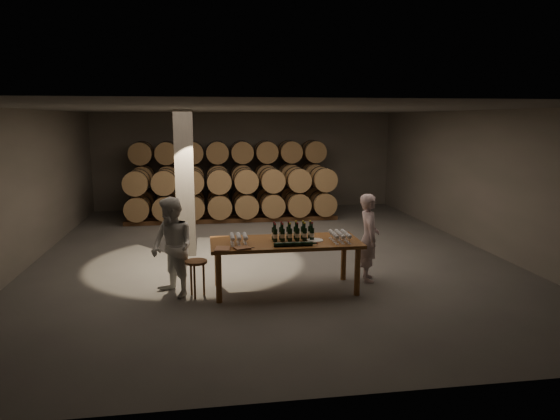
{
  "coord_description": "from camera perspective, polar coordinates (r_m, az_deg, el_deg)",
  "views": [
    {
      "loc": [
        -1.36,
        -10.85,
        2.99
      ],
      "look_at": [
        0.19,
        -0.61,
        1.1
      ],
      "focal_mm": 32.0,
      "sensor_mm": 36.0,
      "label": 1
    }
  ],
  "objects": [
    {
      "name": "room",
      "position": [
        11.14,
        -10.81,
        2.99
      ],
      "size": [
        12.0,
        12.0,
        12.0
      ],
      "color": "#54524F",
      "rests_on": "ground"
    },
    {
      "name": "tasting_table",
      "position": [
        8.74,
        0.63,
        -4.21
      ],
      "size": [
        2.6,
        1.1,
        0.9
      ],
      "color": "brown",
      "rests_on": "ground"
    },
    {
      "name": "barrel_stack_back",
      "position": [
        16.17,
        -5.75,
        3.93
      ],
      "size": [
        6.26,
        0.95,
        2.31
      ],
      "color": "brown",
      "rests_on": "ground"
    },
    {
      "name": "barrel_stack_front",
      "position": [
        14.83,
        -5.45,
        1.91
      ],
      "size": [
        6.26,
        0.95,
        1.57
      ],
      "color": "brown",
      "rests_on": "ground"
    },
    {
      "name": "bottle_cluster",
      "position": [
        8.75,
        1.48,
        -2.71
      ],
      "size": [
        0.73,
        0.23,
        0.33
      ],
      "color": "black",
      "rests_on": "tasting_table"
    },
    {
      "name": "lying_bottles",
      "position": [
        8.34,
        1.58,
        -3.92
      ],
      "size": [
        0.75,
        0.08,
        0.08
      ],
      "color": "black",
      "rests_on": "tasting_table"
    },
    {
      "name": "glass_cluster_left",
      "position": [
        8.52,
        -4.75,
        -3.07
      ],
      "size": [
        0.3,
        0.41,
        0.17
      ],
      "color": "silver",
      "rests_on": "tasting_table"
    },
    {
      "name": "glass_cluster_right",
      "position": [
        8.75,
        6.85,
        -2.77
      ],
      "size": [
        0.3,
        0.52,
        0.16
      ],
      "color": "silver",
      "rests_on": "tasting_table"
    },
    {
      "name": "plate",
      "position": [
        8.75,
        4.02,
        -3.46
      ],
      "size": [
        0.28,
        0.28,
        0.02
      ],
      "primitive_type": "cylinder",
      "color": "white",
      "rests_on": "tasting_table"
    },
    {
      "name": "notebook_near",
      "position": [
        8.2,
        -4.36,
        -4.36
      ],
      "size": [
        0.3,
        0.27,
        0.03
      ],
      "primitive_type": "cube",
      "rotation": [
        0.0,
        0.0,
        0.32
      ],
      "color": "brown",
      "rests_on": "tasting_table"
    },
    {
      "name": "notebook_corner",
      "position": [
        8.19,
        -6.57,
        -4.43
      ],
      "size": [
        0.28,
        0.34,
        0.03
      ],
      "primitive_type": "cube",
      "rotation": [
        0.0,
        0.0,
        -0.14
      ],
      "color": "brown",
      "rests_on": "tasting_table"
    },
    {
      "name": "pen",
      "position": [
        8.24,
        -3.36,
        -4.35
      ],
      "size": [
        0.13,
        0.05,
        0.01
      ],
      "primitive_type": "cylinder",
      "rotation": [
        0.0,
        1.57,
        0.34
      ],
      "color": "black",
      "rests_on": "tasting_table"
    },
    {
      "name": "stool",
      "position": [
        8.63,
        -9.56,
        -6.46
      ],
      "size": [
        0.38,
        0.38,
        0.63
      ],
      "rotation": [
        0.0,
        0.0,
        -0.24
      ],
      "color": "brown",
      "rests_on": "ground"
    },
    {
      "name": "person_man",
      "position": [
        9.43,
        10.11,
        -3.12
      ],
      "size": [
        0.49,
        0.66,
        1.65
      ],
      "primitive_type": "imported",
      "rotation": [
        0.0,
        0.0,
        1.4
      ],
      "color": "beige",
      "rests_on": "ground"
    },
    {
      "name": "person_woman",
      "position": [
        8.66,
        -12.2,
        -4.19
      ],
      "size": [
        1.01,
        1.05,
        1.71
      ],
      "primitive_type": "imported",
      "rotation": [
        0.0,
        0.0,
        -0.93
      ],
      "color": "silver",
      "rests_on": "ground"
    }
  ]
}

